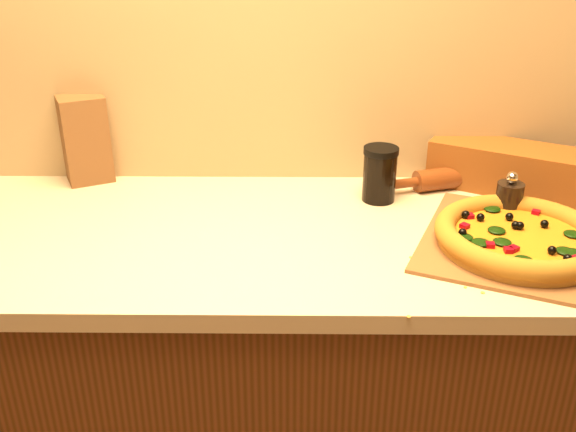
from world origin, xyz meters
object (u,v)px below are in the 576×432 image
object	(u,v)px
pizza_peel	(516,240)
rolling_pin	(466,176)
pepper_grinder	(509,199)
dark_jar	(380,174)
pizza	(520,237)

from	to	relation	value
pizza_peel	rolling_pin	world-z (taller)	rolling_pin
pepper_grinder	dark_jar	world-z (taller)	dark_jar
pizza_peel	rolling_pin	distance (m)	0.32
pizza	rolling_pin	distance (m)	0.36
pepper_grinder	dark_jar	size ratio (longest dim) A/B	0.84
pizza_peel	dark_jar	bearing A→B (deg)	163.55
pepper_grinder	dark_jar	xyz separation A→B (m)	(-0.29, 0.10, 0.02)
pepper_grinder	pizza_peel	bearing A→B (deg)	-96.84
pizza	dark_jar	distance (m)	0.38
pizza_peel	pizza	bearing A→B (deg)	-77.64
pizza_peel	pizza	xyz separation A→B (m)	(-0.01, -0.04, 0.03)
pepper_grinder	rolling_pin	distance (m)	0.20
pepper_grinder	rolling_pin	bearing A→B (deg)	104.65
pizza	dark_jar	xyz separation A→B (m)	(-0.27, 0.26, 0.04)
pizza	dark_jar	world-z (taller)	dark_jar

